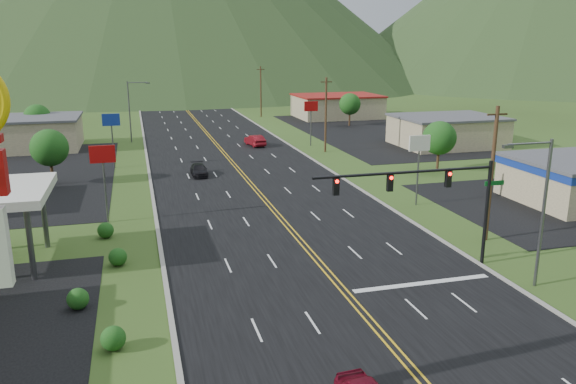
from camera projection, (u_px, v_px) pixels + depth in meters
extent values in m
cylinder|color=black|center=(486.00, 213.00, 36.69)|extent=(0.24, 0.24, 7.00)
cylinder|color=black|center=(405.00, 172.00, 34.37)|extent=(12.00, 0.18, 0.18)
cube|color=#0C591E|center=(494.00, 183.00, 36.29)|extent=(1.40, 0.06, 0.30)
cube|color=black|center=(448.00, 179.00, 35.29)|extent=(0.35, 0.28, 1.05)
sphere|color=#FF0C05|center=(450.00, 174.00, 35.03)|extent=(0.22, 0.22, 0.22)
cube|color=black|center=(390.00, 183.00, 34.27)|extent=(0.35, 0.28, 1.05)
sphere|color=#FF0C05|center=(391.00, 178.00, 34.02)|extent=(0.22, 0.22, 0.22)
cube|color=black|center=(336.00, 187.00, 33.38)|extent=(0.35, 0.28, 1.05)
sphere|color=#FF0C05|center=(337.00, 182.00, 33.12)|extent=(0.22, 0.22, 0.22)
cylinder|color=#59595E|center=(543.00, 215.00, 32.96)|extent=(0.20, 0.20, 9.00)
cylinder|color=#59595E|center=(530.00, 144.00, 31.50)|extent=(2.88, 0.12, 0.12)
cube|color=#59595E|center=(508.00, 146.00, 31.16)|extent=(0.60, 0.25, 0.18)
cylinder|color=#59595E|center=(130.00, 112.00, 82.94)|extent=(0.20, 0.20, 9.00)
cylinder|color=#59595E|center=(138.00, 82.00, 82.22)|extent=(2.88, 0.12, 0.12)
cube|color=#59595E|center=(148.00, 83.00, 82.61)|extent=(0.60, 0.25, 0.18)
cylinder|color=#59595E|center=(30.00, 242.00, 34.35)|extent=(0.36, 0.36, 5.00)
cylinder|color=#59595E|center=(44.00, 214.00, 39.94)|extent=(0.36, 0.36, 5.00)
cube|color=#CBB58D|center=(11.00, 135.00, 77.61)|extent=(18.00, 11.00, 4.20)
cube|color=#4C4C51|center=(9.00, 118.00, 77.04)|extent=(18.40, 11.40, 0.30)
cube|color=#CBB58D|center=(447.00, 132.00, 80.80)|extent=(14.00, 11.00, 4.00)
cube|color=#4C4C51|center=(448.00, 117.00, 80.26)|extent=(14.40, 11.40, 0.30)
cube|color=#CBB58D|center=(337.00, 107.00, 112.41)|extent=(16.00, 12.00, 4.20)
cube|color=maroon|center=(337.00, 96.00, 111.83)|extent=(16.40, 12.40, 0.30)
cylinder|color=#59595E|center=(106.00, 193.00, 45.63)|extent=(0.16, 0.16, 5.00)
cube|color=#A7090B|center=(102.00, 154.00, 44.81)|extent=(2.00, 0.18, 1.40)
cylinder|color=#59595E|center=(113.00, 147.00, 66.15)|extent=(0.16, 0.16, 5.00)
cube|color=navy|center=(111.00, 120.00, 65.34)|extent=(2.00, 0.18, 1.40)
cylinder|color=#59595E|center=(418.00, 178.00, 50.64)|extent=(0.16, 0.16, 5.00)
cube|color=white|center=(420.00, 143.00, 49.83)|extent=(2.00, 0.18, 1.40)
cylinder|color=#59595E|center=(311.00, 129.00, 80.50)|extent=(0.16, 0.16, 5.00)
cube|color=#A7090B|center=(311.00, 106.00, 79.68)|extent=(2.00, 0.18, 1.40)
cylinder|color=#382314|center=(52.00, 170.00, 58.35)|extent=(0.30, 0.30, 3.00)
sphere|color=#175118|center=(49.00, 148.00, 57.74)|extent=(3.84, 3.84, 3.84)
cylinder|color=#382314|center=(39.00, 134.00, 82.26)|extent=(0.30, 0.30, 3.00)
sphere|color=#175118|center=(37.00, 118.00, 81.65)|extent=(3.84, 3.84, 3.84)
cylinder|color=#382314|center=(438.00, 159.00, 64.39)|extent=(0.30, 0.30, 3.00)
sphere|color=#175118|center=(439.00, 138.00, 63.78)|extent=(3.84, 3.84, 3.84)
cylinder|color=#382314|center=(349.00, 117.00, 100.86)|extent=(0.30, 0.30, 3.00)
sphere|color=#175118|center=(350.00, 104.00, 100.25)|extent=(3.84, 3.84, 3.84)
cylinder|color=#382314|center=(492.00, 175.00, 40.81)|extent=(0.28, 0.28, 10.00)
cube|color=#382314|center=(497.00, 114.00, 39.69)|extent=(1.60, 0.12, 0.12)
cylinder|color=#382314|center=(326.00, 115.00, 75.32)|extent=(0.28, 0.28, 10.00)
cube|color=#382314|center=(326.00, 82.00, 74.20)|extent=(1.60, 0.12, 0.12)
cylinder|color=#382314|center=(261.00, 92.00, 112.64)|extent=(0.28, 0.28, 10.00)
cube|color=#382314|center=(261.00, 69.00, 111.52)|extent=(1.60, 0.12, 0.12)
cylinder|color=#382314|center=(228.00, 80.00, 149.95)|extent=(0.28, 0.28, 10.00)
cube|color=#382314|center=(228.00, 63.00, 148.83)|extent=(1.60, 0.12, 0.12)
imported|color=black|center=(199.00, 170.00, 62.47)|extent=(1.79, 4.29, 1.24)
imported|color=maroon|center=(255.00, 141.00, 80.87)|extent=(2.43, 4.94, 1.56)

